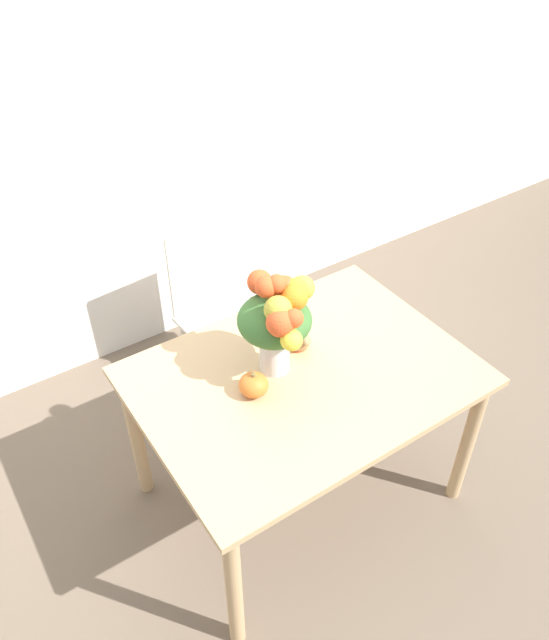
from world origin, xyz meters
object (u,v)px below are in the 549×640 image
object	(u,v)px
flower_vase	(278,318)
pumpkin	(254,385)
dining_chair_near_window	(219,310)
turkey_figurine	(298,340)

from	to	relation	value
flower_vase	pumpkin	size ratio (longest dim) A/B	3.92
dining_chair_near_window	turkey_figurine	bearing A→B (deg)	-95.12
pumpkin	turkey_figurine	size ratio (longest dim) A/B	0.87
flower_vase	pumpkin	bearing A→B (deg)	-157.75
flower_vase	turkey_figurine	world-z (taller)	flower_vase
flower_vase	dining_chair_near_window	distance (m)	0.97
pumpkin	turkey_figurine	world-z (taller)	pumpkin
flower_vase	dining_chair_near_window	world-z (taller)	flower_vase
turkey_figurine	dining_chair_near_window	bearing A→B (deg)	88.34
turkey_figurine	dining_chair_near_window	xyz separation A→B (m)	(0.02, 0.72, -0.33)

